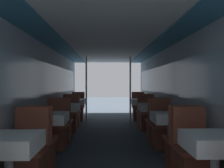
{
  "coord_description": "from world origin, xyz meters",
  "views": [
    {
      "loc": [
        -0.06,
        -1.53,
        1.26
      ],
      "look_at": [
        0.04,
        2.85,
        1.23
      ],
      "focal_mm": 40.0,
      "sensor_mm": 36.0,
      "label": 1
    }
  ],
  "objects_px": {
    "chair_left_far_0": "(28,162)",
    "dining_table_right_0": "(215,146)",
    "chair_left_near_3": "(73,117)",
    "chair_left_near_1": "(40,150)",
    "dining_table_right_1": "(170,119)",
    "dining_table_right_3": "(141,103)",
    "chair_right_far_1": "(162,133)",
    "chair_left_near_2": "(62,128)",
    "chair_left_far_1": "(57,133)",
    "chair_right_near_3": "(144,117)",
    "chair_left_far_2": "(70,120)",
    "chair_left_far_3": "(78,112)",
    "support_pole_left_3": "(86,90)",
    "dining_table_left_3": "(75,103)",
    "dining_table_left_0": "(8,147)",
    "support_pole_right_3": "(130,90)",
    "chair_right_near_2": "(156,128)",
    "chair_right_far_0": "(194,161)",
    "dining_table_right_2": "(151,109)",
    "chair_right_far_3": "(139,112)",
    "dining_table_left_1": "(49,120)",
    "chair_right_far_2": "(147,119)",
    "chair_right_near_1": "(181,149)",
    "dining_table_left_2": "(66,109)"
  },
  "relations": [
    {
      "from": "chair_left_far_2",
      "to": "chair_right_far_2",
      "type": "xyz_separation_m",
      "value": [
        2.03,
        0.0,
        0.0
      ]
    },
    {
      "from": "chair_left_far_1",
      "to": "chair_right_far_1",
      "type": "relative_size",
      "value": 1.0
    },
    {
      "from": "dining_table_right_0",
      "to": "chair_left_near_3",
      "type": "bearing_deg",
      "value": 113.63
    },
    {
      "from": "dining_table_left_3",
      "to": "chair_left_far_3",
      "type": "relative_size",
      "value": 0.79
    },
    {
      "from": "dining_table_left_1",
      "to": "chair_left_far_2",
      "type": "height_order",
      "value": "chair_left_far_2"
    },
    {
      "from": "chair_left_far_1",
      "to": "dining_table_left_2",
      "type": "xyz_separation_m",
      "value": [
        0.0,
        1.14,
        0.34
      ]
    },
    {
      "from": "chair_left_near_3",
      "to": "chair_right_near_2",
      "type": "height_order",
      "value": "same"
    },
    {
      "from": "chair_left_far_1",
      "to": "chair_right_far_1",
      "type": "height_order",
      "value": "same"
    },
    {
      "from": "chair_left_far_3",
      "to": "support_pole_right_3",
      "type": "distance_m",
      "value": 1.94
    },
    {
      "from": "support_pole_right_3",
      "to": "chair_right_near_1",
      "type": "bearing_deg",
      "value": -85.32
    },
    {
      "from": "dining_table_left_3",
      "to": "dining_table_right_1",
      "type": "height_order",
      "value": "same"
    },
    {
      "from": "dining_table_right_1",
      "to": "dining_table_right_2",
      "type": "bearing_deg",
      "value": 90.0
    },
    {
      "from": "chair_left_far_1",
      "to": "chair_right_far_1",
      "type": "xyz_separation_m",
      "value": [
        2.03,
        0.0,
        0.0
      ]
    },
    {
      "from": "chair_left_far_0",
      "to": "dining_table_right_0",
      "type": "height_order",
      "value": "chair_left_far_0"
    },
    {
      "from": "chair_left_near_2",
      "to": "chair_left_far_1",
      "type": "bearing_deg",
      "value": -90.0
    },
    {
      "from": "chair_left_near_1",
      "to": "dining_table_right_1",
      "type": "xyz_separation_m",
      "value": [
        2.03,
        0.6,
        0.34
      ]
    },
    {
      "from": "chair_left_far_2",
      "to": "chair_left_far_3",
      "type": "distance_m",
      "value": 1.74
    },
    {
      "from": "chair_right_far_2",
      "to": "chair_left_near_3",
      "type": "bearing_deg",
      "value": -14.91
    },
    {
      "from": "chair_right_near_2",
      "to": "dining_table_left_1",
      "type": "bearing_deg",
      "value": -150.6
    },
    {
      "from": "chair_left_far_1",
      "to": "chair_right_far_3",
      "type": "relative_size",
      "value": 1.0
    },
    {
      "from": "dining_table_left_2",
      "to": "dining_table_right_0",
      "type": "xyz_separation_m",
      "value": [
        2.03,
        -3.49,
        0.0
      ]
    },
    {
      "from": "chair_left_far_3",
      "to": "chair_right_far_3",
      "type": "distance_m",
      "value": 2.03
    },
    {
      "from": "chair_right_near_3",
      "to": "chair_right_far_3",
      "type": "relative_size",
      "value": 1.0
    },
    {
      "from": "chair_left_far_0",
      "to": "dining_table_right_0",
      "type": "bearing_deg",
      "value": 163.45
    },
    {
      "from": "support_pole_left_3",
      "to": "chair_left_far_0",
      "type": "bearing_deg",
      "value": -94.14
    },
    {
      "from": "chair_right_near_1",
      "to": "chair_right_far_3",
      "type": "xyz_separation_m",
      "value": [
        0.0,
        4.69,
        0.0
      ]
    },
    {
      "from": "chair_left_far_0",
      "to": "chair_right_near_2",
      "type": "xyz_separation_m",
      "value": [
        2.03,
        2.28,
        0.0
      ]
    },
    {
      "from": "chair_right_far_0",
      "to": "support_pole_right_3",
      "type": "height_order",
      "value": "support_pole_right_3"
    },
    {
      "from": "chair_left_near_3",
      "to": "dining_table_right_0",
      "type": "bearing_deg",
      "value": -66.37
    },
    {
      "from": "dining_table_right_2",
      "to": "chair_right_near_2",
      "type": "height_order",
      "value": "chair_right_near_2"
    },
    {
      "from": "dining_table_right_3",
      "to": "chair_right_far_1",
      "type": "bearing_deg",
      "value": -90.0
    },
    {
      "from": "chair_left_far_0",
      "to": "chair_left_far_2",
      "type": "relative_size",
      "value": 1.0
    },
    {
      "from": "dining_table_right_2",
      "to": "chair_right_far_2",
      "type": "bearing_deg",
      "value": 90.0
    },
    {
      "from": "dining_table_left_0",
      "to": "support_pole_right_3",
      "type": "bearing_deg",
      "value": 72.09
    },
    {
      "from": "chair_right_far_0",
      "to": "dining_table_right_2",
      "type": "distance_m",
      "value": 2.91
    },
    {
      "from": "dining_table_right_0",
      "to": "chair_right_far_1",
      "type": "relative_size",
      "value": 0.79
    },
    {
      "from": "chair_right_far_1",
      "to": "dining_table_right_2",
      "type": "xyz_separation_m",
      "value": [
        0.0,
        1.14,
        0.34
      ]
    },
    {
      "from": "chair_right_near_1",
      "to": "chair_right_near_2",
      "type": "xyz_separation_m",
      "value": [
        0.0,
        1.74,
        0.0
      ]
    },
    {
      "from": "chair_right_far_1",
      "to": "chair_right_near_3",
      "type": "distance_m",
      "value": 2.28
    },
    {
      "from": "chair_right_near_2",
      "to": "chair_right_far_2",
      "type": "bearing_deg",
      "value": 90.0
    },
    {
      "from": "support_pole_left_3",
      "to": "chair_right_far_2",
      "type": "height_order",
      "value": "support_pole_left_3"
    },
    {
      "from": "dining_table_right_0",
      "to": "dining_table_right_1",
      "type": "distance_m",
      "value": 1.74
    },
    {
      "from": "dining_table_left_3",
      "to": "support_pole_left_3",
      "type": "relative_size",
      "value": 0.36
    },
    {
      "from": "dining_table_left_2",
      "to": "chair_right_far_2",
      "type": "bearing_deg",
      "value": 16.55
    },
    {
      "from": "chair_right_far_3",
      "to": "chair_left_near_3",
      "type": "bearing_deg",
      "value": 30.73
    },
    {
      "from": "chair_left_far_0",
      "to": "dining_table_left_3",
      "type": "xyz_separation_m",
      "value": [
        0.0,
        4.63,
        0.34
      ]
    },
    {
      "from": "chair_left_near_1",
      "to": "chair_left_near_2",
      "type": "height_order",
      "value": "same"
    },
    {
      "from": "dining_table_right_0",
      "to": "chair_right_far_2",
      "type": "distance_m",
      "value": 4.1
    },
    {
      "from": "chair_left_near_3",
      "to": "dining_table_left_0",
      "type": "bearing_deg",
      "value": -90.0
    },
    {
      "from": "chair_left_far_2",
      "to": "chair_right_near_3",
      "type": "bearing_deg",
      "value": -165.09
    }
  ]
}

